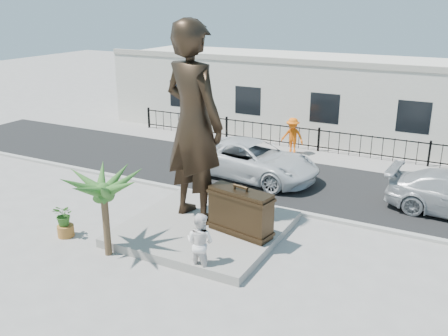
{
  "coord_description": "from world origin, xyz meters",
  "views": [
    {
      "loc": [
        7.4,
        -12.1,
        7.7
      ],
      "look_at": [
        0.0,
        2.0,
        2.3
      ],
      "focal_mm": 40.0,
      "sensor_mm": 36.0,
      "label": 1
    }
  ],
  "objects_px": {
    "suitcase": "(240,212)",
    "car_white": "(252,160)",
    "tourist": "(200,243)",
    "statue": "(194,123)"
  },
  "relations": [
    {
      "from": "suitcase",
      "to": "tourist",
      "type": "height_order",
      "value": "tourist"
    },
    {
      "from": "car_white",
      "to": "statue",
      "type": "bearing_deg",
      "value": -170.36
    },
    {
      "from": "suitcase",
      "to": "car_white",
      "type": "relative_size",
      "value": 0.36
    },
    {
      "from": "statue",
      "to": "tourist",
      "type": "distance_m",
      "value": 4.34
    },
    {
      "from": "tourist",
      "to": "car_white",
      "type": "relative_size",
      "value": 0.31
    },
    {
      "from": "suitcase",
      "to": "car_white",
      "type": "xyz_separation_m",
      "value": [
        -2.28,
        5.92,
        -0.21
      ]
    },
    {
      "from": "statue",
      "to": "suitcase",
      "type": "bearing_deg",
      "value": -176.44
    },
    {
      "from": "suitcase",
      "to": "tourist",
      "type": "xyz_separation_m",
      "value": [
        -0.21,
        -2.27,
        -0.14
      ]
    },
    {
      "from": "statue",
      "to": "car_white",
      "type": "distance_m",
      "value": 6.15
    },
    {
      "from": "suitcase",
      "to": "tourist",
      "type": "distance_m",
      "value": 2.28
    }
  ]
}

